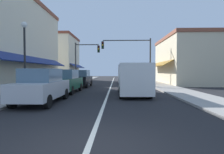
# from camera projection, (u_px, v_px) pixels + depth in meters

# --- Properties ---
(ground_plane) EXTENTS (80.00, 80.00, 0.00)m
(ground_plane) POSITION_uv_depth(u_px,v_px,m) (111.00, 85.00, 21.60)
(ground_plane) COLOR black
(sidewalk_left) EXTENTS (2.60, 56.00, 0.12)m
(sidewalk_left) POSITION_uv_depth(u_px,v_px,m) (66.00, 84.00, 21.73)
(sidewalk_left) COLOR gray
(sidewalk_left) RESTS_ON ground
(sidewalk_right) EXTENTS (2.60, 56.00, 0.12)m
(sidewalk_right) POSITION_uv_depth(u_px,v_px,m) (157.00, 84.00, 21.46)
(sidewalk_right) COLOR gray
(sidewalk_right) RESTS_ON ground
(lane_center_stripe) EXTENTS (0.14, 52.00, 0.01)m
(lane_center_stripe) POSITION_uv_depth(u_px,v_px,m) (111.00, 85.00, 21.60)
(lane_center_stripe) COLOR silver
(lane_center_stripe) RESTS_ON ground
(storefront_left_block) EXTENTS (7.00, 14.20, 8.39)m
(storefront_left_block) POSITION_uv_depth(u_px,v_px,m) (0.00, 42.00, 15.71)
(storefront_left_block) COLOR beige
(storefront_left_block) RESTS_ON ground
(storefront_right_block) EXTENTS (6.69, 10.20, 6.06)m
(storefront_right_block) POSITION_uv_depth(u_px,v_px,m) (184.00, 61.00, 23.27)
(storefront_right_block) COLOR beige
(storefront_right_block) RESTS_ON ground
(storefront_far_left) EXTENTS (5.79, 8.20, 7.90)m
(storefront_far_left) POSITION_uv_depth(u_px,v_px,m) (62.00, 58.00, 31.69)
(storefront_far_left) COLOR beige
(storefront_far_left) RESTS_ON ground
(parked_car_nearest_left) EXTENTS (1.80, 4.11, 1.77)m
(parked_car_nearest_left) POSITION_uv_depth(u_px,v_px,m) (42.00, 86.00, 9.16)
(parked_car_nearest_left) COLOR #B7BABF
(parked_car_nearest_left) RESTS_ON ground
(parked_car_second_left) EXTENTS (1.84, 4.13, 1.77)m
(parked_car_second_left) POSITION_uv_depth(u_px,v_px,m) (66.00, 81.00, 13.61)
(parked_car_second_left) COLOR #0F4C33
(parked_car_second_left) RESTS_ON ground
(parked_car_third_left) EXTENTS (1.84, 4.13, 1.77)m
(parked_car_third_left) POSITION_uv_depth(u_px,v_px,m) (81.00, 79.00, 18.70)
(parked_car_third_left) COLOR black
(parked_car_third_left) RESTS_ON ground
(van_in_lane) EXTENTS (2.04, 5.20, 2.12)m
(van_in_lane) POSITION_uv_depth(u_px,v_px,m) (133.00, 78.00, 12.35)
(van_in_lane) COLOR silver
(van_in_lane) RESTS_ON ground
(traffic_signal_mast_arm) EXTENTS (6.13, 0.50, 5.72)m
(traffic_signal_mast_arm) POSITION_uv_depth(u_px,v_px,m) (133.00, 52.00, 22.07)
(traffic_signal_mast_arm) COLOR #333333
(traffic_signal_mast_arm) RESTS_ON ground
(traffic_signal_left_corner) EXTENTS (3.32, 0.50, 5.40)m
(traffic_signal_left_corner) POSITION_uv_depth(u_px,v_px,m) (84.00, 57.00, 23.54)
(traffic_signal_left_corner) COLOR #333333
(traffic_signal_left_corner) RESTS_ON ground
(street_lamp_left_near) EXTENTS (0.36, 0.36, 4.62)m
(street_lamp_left_near) POSITION_uv_depth(u_px,v_px,m) (25.00, 47.00, 10.77)
(street_lamp_left_near) COLOR black
(street_lamp_left_near) RESTS_ON ground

